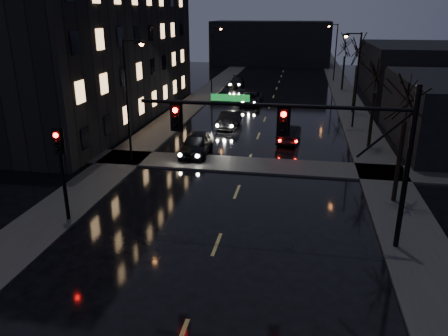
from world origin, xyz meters
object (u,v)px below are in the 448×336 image
at_px(oncoming_car_b, 229,119).
at_px(lead_car, 289,133).
at_px(oncoming_car_a, 196,144).
at_px(oncoming_car_d, 237,82).
at_px(oncoming_car_c, 251,99).

height_order(oncoming_car_b, lead_car, lead_car).
relative_size(oncoming_car_a, oncoming_car_b, 1.14).
xyz_separation_m(oncoming_car_d, lead_car, (7.90, -25.73, 0.03)).
distance_m(oncoming_car_c, oncoming_car_d, 12.23).
height_order(oncoming_car_a, oncoming_car_c, oncoming_car_a).
bearing_deg(oncoming_car_b, oncoming_car_d, 102.07).
xyz_separation_m(oncoming_car_b, oncoming_car_d, (-2.53, 21.91, -0.02)).
relative_size(oncoming_car_c, oncoming_car_d, 1.05).
bearing_deg(oncoming_car_b, oncoming_car_a, -91.07).
distance_m(oncoming_car_a, oncoming_car_d, 30.19).
distance_m(oncoming_car_a, lead_car, 7.71).
distance_m(oncoming_car_d, lead_car, 26.92).
bearing_deg(oncoming_car_d, oncoming_car_c, -77.77).
height_order(oncoming_car_c, oncoming_car_d, oncoming_car_c).
xyz_separation_m(oncoming_car_a, oncoming_car_d, (-1.59, 30.15, -0.14)).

